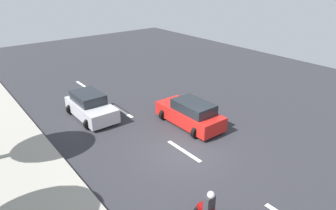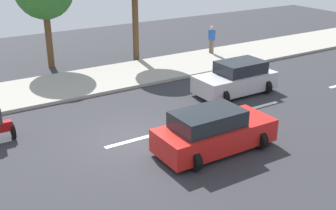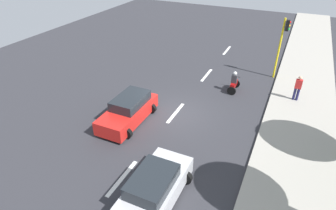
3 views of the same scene
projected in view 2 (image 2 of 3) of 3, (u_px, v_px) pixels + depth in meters
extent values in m
cube|color=#2D2D33|center=(135.00, 141.00, 15.59)|extent=(40.00, 60.00, 0.10)
cube|color=#9E998E|center=(69.00, 85.00, 21.06)|extent=(4.00, 60.00, 0.15)
cube|color=white|center=(257.00, 107.00, 18.53)|extent=(0.20, 2.40, 0.01)
cube|color=white|center=(135.00, 140.00, 15.57)|extent=(0.20, 2.40, 0.01)
cube|color=#B7B7BC|center=(235.00, 82.00, 19.99)|extent=(1.76, 3.87, 0.80)
cube|color=#1E2328|center=(241.00, 67.00, 19.89)|extent=(1.48, 2.17, 0.56)
cylinder|color=black|center=(224.00, 97.00, 18.84)|extent=(0.64, 0.22, 0.64)
cylinder|color=black|center=(203.00, 87.00, 20.05)|extent=(0.64, 0.22, 0.64)
cylinder|color=black|center=(266.00, 87.00, 20.10)|extent=(0.64, 0.22, 0.64)
cylinder|color=black|center=(244.00, 78.00, 21.31)|extent=(0.64, 0.22, 0.64)
cube|color=red|center=(215.00, 135.00, 14.67)|extent=(1.73, 4.25, 0.80)
cube|color=#1E2328|center=(208.00, 119.00, 14.26)|extent=(1.46, 2.38, 0.56)
cylinder|color=black|center=(232.00, 125.00, 16.05)|extent=(0.64, 0.22, 0.64)
cylinder|color=black|center=(260.00, 140.00, 14.86)|extent=(0.64, 0.22, 0.64)
cylinder|color=black|center=(169.00, 143.00, 14.67)|extent=(0.64, 0.22, 0.64)
cylinder|color=black|center=(194.00, 161.00, 13.48)|extent=(0.64, 0.22, 0.64)
cylinder|color=black|center=(13.00, 131.00, 15.61)|extent=(0.60, 0.10, 0.60)
cylinder|color=#72604C|center=(212.00, 47.00, 26.33)|extent=(0.16, 0.16, 0.85)
cylinder|color=#72604C|center=(210.00, 46.00, 26.48)|extent=(0.16, 0.16, 0.85)
cube|color=#2659B2|center=(212.00, 35.00, 26.14)|extent=(0.40, 0.24, 0.60)
sphere|color=tan|center=(212.00, 28.00, 25.98)|extent=(0.22, 0.22, 0.22)
cylinder|color=brown|center=(49.00, 39.00, 23.63)|extent=(0.36, 0.36, 3.19)
cylinder|color=brown|center=(135.00, 25.00, 24.86)|extent=(0.36, 0.36, 4.23)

